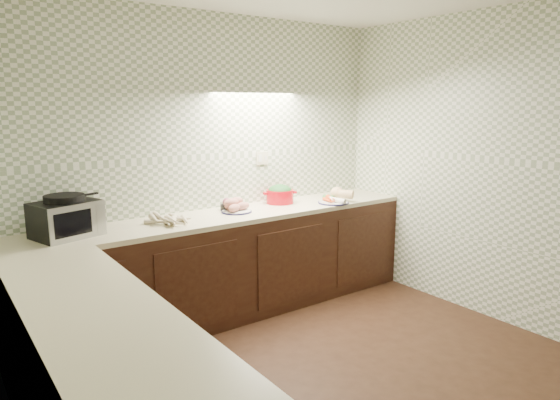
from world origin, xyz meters
TOP-DOWN VIEW (x-y plane):
  - room at (0.00, 0.00)m, footprint 3.60×3.60m
  - counter at (-0.68, 0.68)m, footprint 3.60×3.60m
  - toaster_oven at (-1.29, 1.54)m, footprint 0.50×0.43m
  - parsnip_pile at (-0.52, 1.49)m, footprint 0.39×0.38m
  - sweet_potato_plate at (0.09, 1.53)m, footprint 0.27×0.26m
  - onion_bowl at (0.08, 1.64)m, footprint 0.14×0.14m
  - dutch_oven at (0.64, 1.62)m, footprint 0.33×0.33m
  - veg_plate at (1.10, 1.37)m, footprint 0.37×0.38m

SIDE VIEW (x-z plane):
  - counter at x=-0.68m, z-range 0.00..0.90m
  - parsnip_pile at x=-0.52m, z-range 0.89..0.97m
  - onion_bowl at x=0.08m, z-range 0.89..1.00m
  - sweet_potato_plate at x=0.09m, z-range 0.89..1.01m
  - veg_plate at x=1.10m, z-range 0.88..1.02m
  - dutch_oven at x=0.64m, z-range 0.90..1.08m
  - toaster_oven at x=-1.29m, z-range 0.89..1.19m
  - room at x=0.00m, z-range 0.33..2.93m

